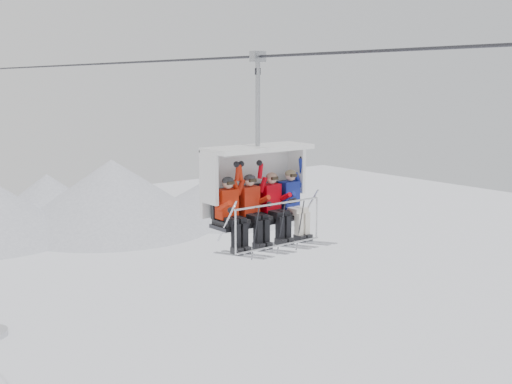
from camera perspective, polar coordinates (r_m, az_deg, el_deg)
haul_cable at (r=13.49m, az=0.00°, el=11.94°), size 0.06×50.00×0.06m
chairlift_carrier at (r=13.70m, az=-0.17°, el=0.90°), size 2.38×1.17×3.98m
skier_far_left at (r=13.04m, az=-2.30°, el=-1.65°), size 0.41×1.69×1.63m
skier_center_left at (r=13.37m, az=-0.35°, el=-1.35°), size 0.41×1.69×1.63m
skier_center_right at (r=13.73m, az=1.60°, el=-1.08°), size 0.40×1.69×1.61m
skier_far_right at (r=14.07m, az=3.29°, el=-0.80°), size 0.41×1.69×1.63m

